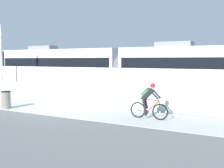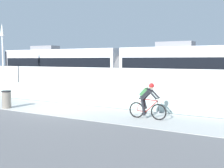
# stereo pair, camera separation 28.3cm
# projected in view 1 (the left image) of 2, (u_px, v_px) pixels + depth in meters

# --- Properties ---
(ground_plane) EXTENTS (200.00, 200.00, 0.00)m
(ground_plane) POSITION_uv_depth(u_px,v_px,m) (60.00, 109.00, 15.00)
(ground_plane) COLOR slate
(bike_path_deck) EXTENTS (32.00, 3.20, 0.01)m
(bike_path_deck) POSITION_uv_depth(u_px,v_px,m) (60.00, 109.00, 15.00)
(bike_path_deck) COLOR beige
(bike_path_deck) RESTS_ON ground
(glass_parapet) EXTENTS (32.00, 0.05, 1.09)m
(glass_parapet) POSITION_uv_depth(u_px,v_px,m) (80.00, 95.00, 16.57)
(glass_parapet) COLOR #ADC6C1
(glass_parapet) RESTS_ON ground
(concrete_barrier_wall) EXTENTS (32.00, 0.36, 2.13)m
(concrete_barrier_wall) POSITION_uv_depth(u_px,v_px,m) (96.00, 84.00, 18.09)
(concrete_barrier_wall) COLOR silver
(concrete_barrier_wall) RESTS_ON ground
(tram_rail_near) EXTENTS (32.00, 0.08, 0.01)m
(tram_rail_near) POSITION_uv_depth(u_px,v_px,m) (114.00, 96.00, 20.34)
(tram_rail_near) COLOR #595654
(tram_rail_near) RESTS_ON ground
(tram_rail_far) EXTENTS (32.00, 0.08, 0.01)m
(tram_rail_far) POSITION_uv_depth(u_px,v_px,m) (123.00, 94.00, 21.60)
(tram_rail_far) COLOR #595654
(tram_rail_far) RESTS_ON ground
(tram) EXTENTS (22.56, 2.54, 3.81)m
(tram) POSITION_uv_depth(u_px,v_px,m) (123.00, 70.00, 20.65)
(tram) COLOR silver
(tram) RESTS_ON ground
(cyclist_on_bike) EXTENTS (1.77, 0.58, 1.61)m
(cyclist_on_bike) POSITION_uv_depth(u_px,v_px,m) (149.00, 101.00, 12.49)
(cyclist_on_bike) COLOR black
(cyclist_on_bike) RESTS_ON ground
(lamp_post_antenna) EXTENTS (0.28, 0.28, 5.20)m
(lamp_post_antenna) POSITION_uv_depth(u_px,v_px,m) (1.00, 50.00, 19.97)
(lamp_post_antenna) COLOR gray
(lamp_post_antenna) RESTS_ON ground
(trash_bin) EXTENTS (0.51, 0.51, 0.96)m
(trash_bin) POSITION_uv_depth(u_px,v_px,m) (6.00, 100.00, 15.13)
(trash_bin) COLOR slate
(trash_bin) RESTS_ON ground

